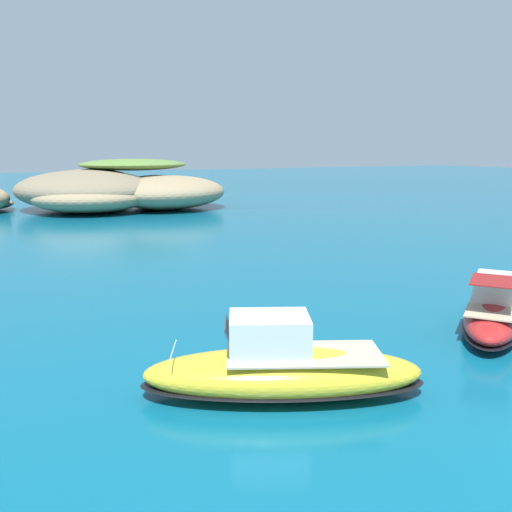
{
  "coord_description": "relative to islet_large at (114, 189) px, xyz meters",
  "views": [
    {
      "loc": [
        -13.42,
        -6.32,
        7.73
      ],
      "look_at": [
        -1.17,
        17.04,
        2.59
      ],
      "focal_mm": 38.34,
      "sensor_mm": 36.0,
      "label": 1
    }
  ],
  "objects": [
    {
      "name": "islet_large",
      "position": [
        0.0,
        0.0,
        0.0
      ],
      "size": [
        31.95,
        29.87,
        6.51
      ],
      "color": "#9E8966",
      "rests_on": "ground"
    },
    {
      "name": "motorboat_yellow",
      "position": [
        -8.94,
        -59.65,
        -1.64
      ],
      "size": [
        9.34,
        6.37,
        2.67
      ],
      "color": "yellow",
      "rests_on": "ground"
    },
    {
      "name": "motorboat_red",
      "position": [
        2.58,
        -58.27,
        -1.73
      ],
      "size": [
        7.9,
        6.67,
        2.51
      ],
      "color": "red",
      "rests_on": "ground"
    }
  ]
}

